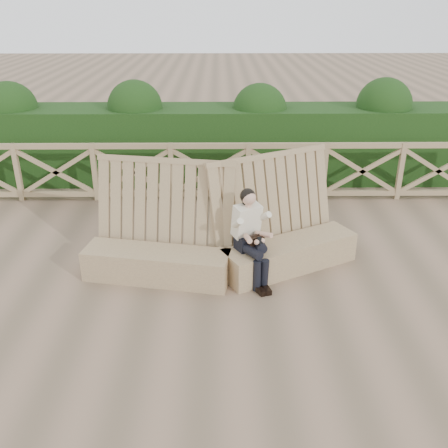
{
  "coord_description": "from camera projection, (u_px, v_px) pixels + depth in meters",
  "views": [
    {
      "loc": [
        0.18,
        -5.36,
        3.55
      ],
      "look_at": [
        0.24,
        0.4,
        0.9
      ],
      "focal_mm": 40.0,
      "sensor_mm": 36.0,
      "label": 1
    }
  ],
  "objects": [
    {
      "name": "ground",
      "position": [
        206.0,
        301.0,
        6.35
      ],
      "size": [
        60.0,
        60.0,
        0.0
      ],
      "primitive_type": "plane",
      "color": "brown",
      "rests_on": "ground"
    },
    {
      "name": "bench",
      "position": [
        224.0,
        245.0,
        6.92
      ],
      "size": [
        3.85,
        1.6,
        1.56
      ],
      "rotation": [
        0.0,
        0.0,
        0.14
      ],
      "color": "#82654A",
      "rests_on": "ground"
    },
    {
      "name": "woman",
      "position": [
        251.0,
        233.0,
        6.59
      ],
      "size": [
        0.55,
        0.8,
        1.28
      ],
      "rotation": [
        0.0,
        0.0,
        0.5
      ],
      "color": "black",
      "rests_on": "ground"
    },
    {
      "name": "guardrail",
      "position": [
        209.0,
        172.0,
        9.3
      ],
      "size": [
        10.1,
        0.09,
        1.1
      ],
      "color": "#856C4D",
      "rests_on": "ground"
    },
    {
      "name": "hedge",
      "position": [
        210.0,
        144.0,
        10.31
      ],
      "size": [
        12.0,
        1.2,
        1.5
      ],
      "primitive_type": "cube",
      "color": "black",
      "rests_on": "ground"
    }
  ]
}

